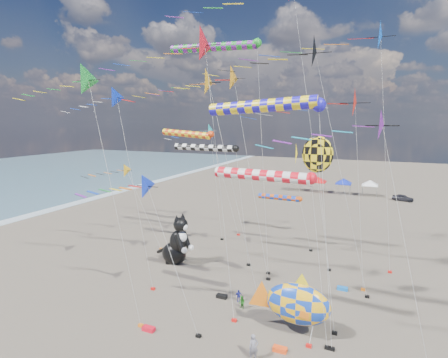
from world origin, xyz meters
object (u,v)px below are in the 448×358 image
at_px(person_adult, 254,347).
at_px(child_blue, 238,296).
at_px(fish_inflatable, 297,304).
at_px(cat_inflatable, 176,238).
at_px(child_green, 242,303).
at_px(parked_car, 403,198).

xyz_separation_m(person_adult, child_blue, (-3.45, 6.29, -0.32)).
relative_size(fish_inflatable, person_adult, 3.53).
distance_m(cat_inflatable, fish_inflatable, 16.13).
distance_m(person_adult, child_green, 6.03).
distance_m(child_blue, parked_car, 49.41).
relative_size(cat_inflatable, child_green, 5.09).
distance_m(fish_inflatable, child_blue, 6.26).
distance_m(fish_inflatable, person_adult, 4.36).
bearing_deg(child_green, child_blue, 151.28).
bearing_deg(child_blue, person_adult, -100.94).
xyz_separation_m(cat_inflatable, child_green, (9.55, -5.85, -2.18)).
bearing_deg(fish_inflatable, parked_car, 79.27).
distance_m(cat_inflatable, child_green, 11.41).
xyz_separation_m(fish_inflatable, parked_car, (9.44, 49.80, -1.74)).
bearing_deg(person_adult, parked_car, 42.03).
xyz_separation_m(child_green, child_blue, (-0.66, 0.95, -0.02)).
distance_m(child_green, parked_car, 50.12).
bearing_deg(child_blue, parked_car, 32.87).
bearing_deg(child_blue, child_green, -94.81).
xyz_separation_m(fish_inflatable, child_blue, (-5.35, 2.67, -1.84)).
bearing_deg(parked_car, child_blue, 176.33).
bearing_deg(person_adult, fish_inflatable, 26.29).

